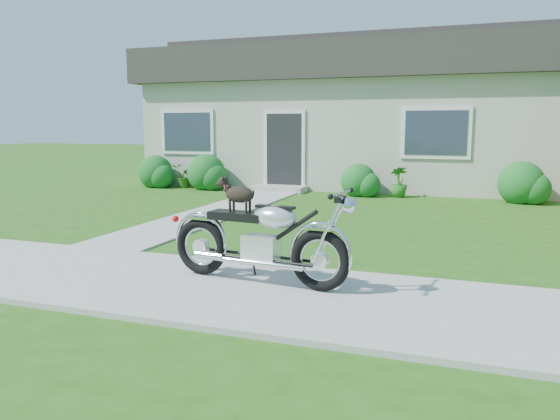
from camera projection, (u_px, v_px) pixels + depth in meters
The scene contains 8 objects.
ground at pixel (149, 281), 6.29m from camera, with size 80.00×80.00×0.00m, color #235114.
sidewalk at pixel (149, 279), 6.29m from camera, with size 24.00×2.20×0.04m, color #9E9B93.
walkway at pixel (221, 210), 11.44m from camera, with size 1.20×8.00×0.03m, color #9E9B93.
house at pixel (361, 113), 17.11m from camera, with size 12.60×7.03×4.50m.
shrub_row at pixel (294, 177), 14.48m from camera, with size 10.84×1.08×1.08m.
potted_plant_left at pixel (183, 176), 15.68m from camera, with size 0.60×0.52×0.66m, color #285B18.
potted_plant_right at pixel (399, 182), 13.61m from camera, with size 0.43×0.43×0.77m, color #276E1E.
motorcycle_with_dog at pixel (261, 238), 6.01m from camera, with size 2.22×0.60×1.16m.
Camera 1 is at (3.50, -5.22, 1.77)m, focal length 35.00 mm.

